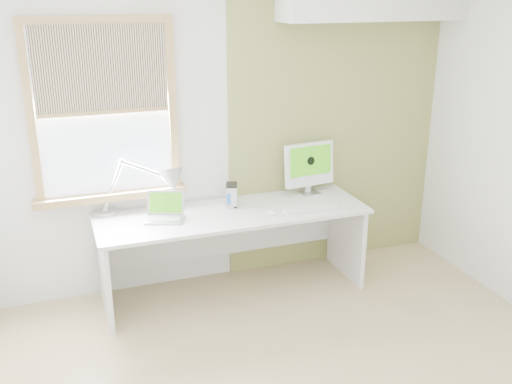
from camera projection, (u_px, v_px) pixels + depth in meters
name	position (u px, v px, depth m)	size (l,w,h in m)	color
room	(317.00, 200.00, 3.36)	(4.04, 3.54, 2.64)	tan
accent_wall	(336.00, 124.00, 5.22)	(2.00, 0.02, 2.60)	#98974B
window	(104.00, 112.00, 4.48)	(1.20, 0.14, 1.42)	#B0874D
desk	(231.00, 231.00, 4.87)	(2.20, 0.70, 0.73)	silver
desk_lamp	(160.00, 185.00, 4.66)	(0.76, 0.42, 0.45)	silver
laptop	(165.00, 212.00, 4.60)	(0.35, 0.32, 0.21)	silver
phone_dock	(230.00, 204.00, 4.81)	(0.08, 0.08, 0.14)	silver
external_drive	(232.00, 195.00, 4.86)	(0.13, 0.16, 0.19)	silver
imac	(309.00, 165.00, 5.10)	(0.47, 0.17, 0.46)	silver
keyboard	(312.00, 209.00, 4.78)	(0.48, 0.16, 0.02)	white
mouse	(272.00, 212.00, 4.69)	(0.06, 0.10, 0.03)	white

